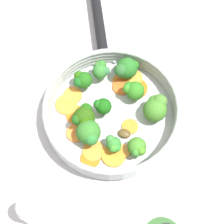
{
  "coord_description": "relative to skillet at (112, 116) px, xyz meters",
  "views": [
    {
      "loc": [
        -0.18,
        0.25,
        0.71
      ],
      "look_at": [
        0.0,
        0.0,
        0.03
      ],
      "focal_mm": 60.0,
      "sensor_mm": 36.0,
      "label": 1
    }
  ],
  "objects": [
    {
      "name": "broccoli_floret_4",
      "position": [
        0.07,
        -0.06,
        0.04
      ],
      "size": [
        0.04,
        0.04,
        0.05
      ],
      "color": "#79A758",
      "rests_on": "skillet"
    },
    {
      "name": "carrot_slice_2",
      "position": [
        -0.01,
        -0.08,
        0.01
      ],
      "size": [
        0.07,
        0.07,
        0.0
      ],
      "primitive_type": "cylinder",
      "rotation": [
        0.0,
        0.0,
        5.51
      ],
      "color": "orange",
      "rests_on": "skillet"
    },
    {
      "name": "skillet_rim_wall",
      "position": [
        0.0,
        0.0,
        0.03
      ],
      "size": [
        0.27,
        0.27,
        0.04
      ],
      "color": "#ACB2B2",
      "rests_on": "skillet"
    },
    {
      "name": "ground_plane",
      "position": [
        0.0,
        0.0,
        -0.01
      ],
      "size": [
        4.0,
        4.0,
        0.0
      ],
      "primitive_type": "plane",
      "color": "#BBB7BF"
    },
    {
      "name": "broccoli_floret_8",
      "position": [
        0.03,
        -0.09,
        0.03
      ],
      "size": [
        0.05,
        0.05,
        0.05
      ],
      "color": "#699853",
      "rests_on": "skillet"
    },
    {
      "name": "carrot_slice_9",
      "position": [
        0.09,
        0.04,
        0.01
      ],
      "size": [
        0.06,
        0.06,
        0.0
      ],
      "primitive_type": "cylinder",
      "rotation": [
        0.0,
        0.0,
        3.49
      ],
      "color": "orange",
      "rests_on": "skillet"
    },
    {
      "name": "broccoli_floret_5",
      "position": [
        0.03,
        0.05,
        0.04
      ],
      "size": [
        0.05,
        0.05,
        0.05
      ],
      "color": "#74A45C",
      "rests_on": "skillet"
    },
    {
      "name": "skillet_handle",
      "position": [
        0.16,
        -0.17,
        0.02
      ],
      "size": [
        0.15,
        0.16,
        0.02
      ],
      "primitive_type": "cylinder",
      "rotation": [
        1.57,
        0.0,
        0.76
      ],
      "color": "black",
      "rests_on": "skillet"
    },
    {
      "name": "mushroom_piece_0",
      "position": [
        -0.04,
        0.02,
        0.01
      ],
      "size": [
        0.03,
        0.03,
        0.01
      ],
      "primitive_type": "ellipsoid",
      "rotation": [
        0.0,
        0.0,
        3.49
      ],
      "color": "brown",
      "rests_on": "skillet"
    },
    {
      "name": "broccoli_floret_3",
      "position": [
        -0.08,
        0.04,
        0.03
      ],
      "size": [
        0.04,
        0.04,
        0.04
      ],
      "color": "#84B168",
      "rests_on": "skillet"
    },
    {
      "name": "carrot_slice_12",
      "position": [
        0.03,
        -0.07,
        0.01
      ],
      "size": [
        0.05,
        0.05,
        0.0
      ],
      "primitive_type": "cylinder",
      "rotation": [
        0.0,
        0.0,
        5.7
      ],
      "color": "orange",
      "rests_on": "skillet"
    },
    {
      "name": "carrot_slice_13",
      "position": [
        -0.02,
        0.1,
        0.01
      ],
      "size": [
        0.05,
        0.05,
        0.0
      ],
      "primitive_type": "cylinder",
      "rotation": [
        0.0,
        0.0,
        0.79
      ],
      "color": "orange",
      "rests_on": "skillet"
    },
    {
      "name": "broccoli_floret_7",
      "position": [
        0.01,
        0.07,
        0.04
      ],
      "size": [
        0.05,
        0.05,
        0.05
      ],
      "color": "#8EB25E",
      "rests_on": "skillet"
    },
    {
      "name": "broccoli_floret_2",
      "position": [
        0.09,
        -0.02,
        0.03
      ],
      "size": [
        0.04,
        0.04,
        0.05
      ],
      "color": "#88A862",
      "rests_on": "skillet"
    },
    {
      "name": "broccoli_floret_9",
      "position": [
        -0.04,
        0.06,
        0.03
      ],
      "size": [
        0.04,
        0.03,
        0.04
      ],
      "color": "#8DAB6D",
      "rests_on": "skillet"
    },
    {
      "name": "carrot_slice_1",
      "position": [
        -0.02,
        0.08,
        0.01
      ],
      "size": [
        0.06,
        0.06,
        0.0
      ],
      "primitive_type": "cylinder",
      "rotation": [
        0.0,
        0.0,
        5.24
      ],
      "color": "orange",
      "rests_on": "skillet"
    },
    {
      "name": "carrot_slice_3",
      "position": [
        -0.04,
        0.0,
        0.01
      ],
      "size": [
        0.04,
        0.04,
        0.0
      ],
      "primitive_type": "cylinder",
      "rotation": [
        0.0,
        0.0,
        4.26
      ],
      "color": "orange",
      "rests_on": "skillet"
    },
    {
      "name": "broccoli_floret_1",
      "position": [
        0.02,
        0.01,
        0.04
      ],
      "size": [
        0.04,
        0.03,
        0.05
      ],
      "color": "#678B4D",
      "rests_on": "skillet"
    },
    {
      "name": "carrot_slice_8",
      "position": [
        -0.05,
        0.07,
        0.01
      ],
      "size": [
        0.06,
        0.06,
        0.01
      ],
      "primitive_type": "cylinder",
      "rotation": [
        0.0,
        0.0,
        3.54
      ],
      "color": "orange",
      "rests_on": "skillet"
    },
    {
      "name": "broccoli_floret_6",
      "position": [
        -0.01,
        -0.06,
        0.04
      ],
      "size": [
        0.04,
        0.04,
        0.05
      ],
      "color": "#698F4E",
      "rests_on": "skillet"
    },
    {
      "name": "carrot_slice_6",
      "position": [
        0.02,
        -0.06,
        0.01
      ],
      "size": [
        0.05,
        0.05,
        0.0
      ],
      "primitive_type": "cylinder",
      "rotation": [
        0.0,
        0.0,
        1.75
      ],
      "color": "orange",
      "rests_on": "skillet"
    },
    {
      "name": "carrot_slice_10",
      "position": [
        0.03,
        0.08,
        0.01
      ],
      "size": [
        0.05,
        0.05,
        0.01
      ],
      "primitive_type": "cylinder",
      "rotation": [
        0.0,
        0.0,
        1.2
      ],
      "color": "orange",
      "rests_on": "skillet"
    },
    {
      "name": "carrot_slice_7",
      "position": [
        0.06,
        0.04,
        0.01
      ],
      "size": [
        0.05,
        0.05,
        0.0
      ],
      "primitive_type": "cylinder",
      "rotation": [
        0.0,
        0.0,
        1.21
      ],
      "color": "orange",
      "rests_on": "skillet"
    },
    {
      "name": "carrot_slice_0",
      "position": [
        -0.06,
        0.05,
        0.01
      ],
      "size": [
        0.03,
        0.03,
        0.01
      ],
      "primitive_type": "cylinder",
      "rotation": [
        0.0,
        0.0,
        1.62
      ],
      "color": "orange",
      "rests_on": "skillet"
    },
    {
      "name": "skillet_rivet_left",
      "position": [
        0.07,
        -0.1,
        0.01
      ],
      "size": [
        0.01,
        0.01,
        0.01
      ],
      "primitive_type": "sphere",
      "color": "#B1B4B6",
      "rests_on": "skillet"
    },
    {
      "name": "salt_shaker",
      "position": [
        -0.0,
        0.24,
        0.04
      ],
      "size": [
        0.04,
        0.04,
        0.1
      ],
      "color": "white",
      "rests_on": "ground_plane"
    },
    {
      "name": "carrot_slice_5",
      "position": [
        0.09,
        0.01,
        0.01
      ],
      "size": [
        0.05,
        0.05,
        0.01
      ],
      "primitive_type": "cylinder",
      "rotation": [
        0.0,
        0.0,
        4.12
      ],
      "color": "orange",
      "rests_on": "skillet"
    },
    {
      "name": "skillet",
      "position": [
        0.0,
        0.0,
        0.0
      ],
      "size": [
        0.26,
        0.26,
        0.01
      ],
      "primitive_type": "cylinder",
      "color": "#B2B5B7",
      "rests_on": "ground_plane"
    },
    {
      "name": "broccoli_floret_0",
      "position": [
        -0.07,
        -0.05,
        0.04
      ],
      "size": [
        0.05,
        0.06,
        0.05
      ],
      "color": "olive",
      "rests_on": "skillet"
    },
    {
      "name": "carrot_slice_4",
      "position": [
        0.01,
        -0.1,
        0.01
      ],
      "size": [
        0.04,
        0.04,
        0.0
      ],
      "primitive_type": "cylinder",
      "rotation": [
        0.0,
        0.0,
        4.85
      ],
      "color": "gold",
      "rests_on": "skillet"
    },
    {
      "name": "skillet_rivet_right",
      "position": [
        0.1,
        -0.07,
        0.01
      ],
      "size": [
        0.01,
        0.01,
        0.01
      ],
      "primitive_type": "sphere",
      "color": "#B4B5B3",
      "rests_on": "skillet"
    },
    {
      "name": "carrot_slice_11",
      "position": [
        0.03,
        0.06,
        0.01
      ],
      "size": [
        0.04,
        0.04,
        0.0
      ],
      "primitive_type": "cylinder",
      "rotation": [
        0.0,
        0.0,
        3.48
      ],
      "color": "orange",
      "rests_on": "skillet"
    }
  ]
}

